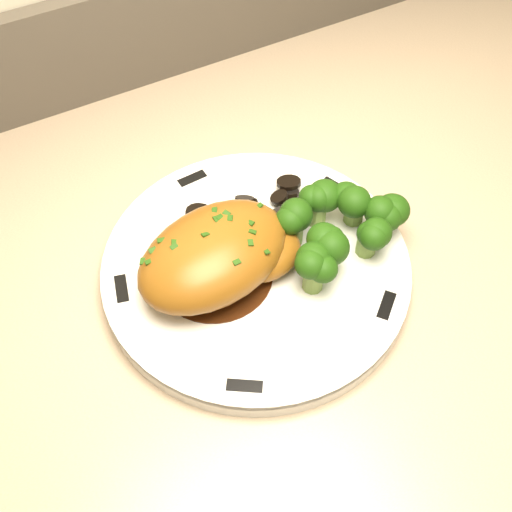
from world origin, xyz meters
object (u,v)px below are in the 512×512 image
counter (302,428)px  chicken_breast (220,255)px  plate (256,269)px  broccoli_florets (338,228)px

counter → chicken_breast: size_ratio=12.41×
plate → counter: bearing=-9.7°
chicken_breast → plate: bearing=-19.4°
counter → broccoli_florets: (0.00, -0.00, 0.47)m
counter → plate: counter is taller
plate → broccoli_florets: (0.07, -0.02, 0.03)m
broccoli_florets → chicken_breast: bearing=169.2°
counter → broccoli_florets: 0.47m
chicken_breast → broccoli_florets: chicken_breast is taller
plate → broccoli_florets: broccoli_florets is taller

